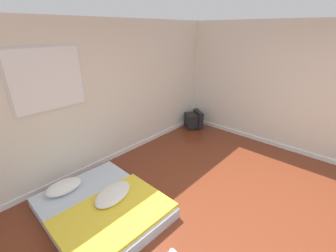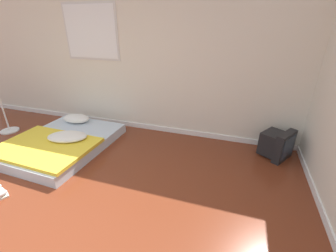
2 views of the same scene
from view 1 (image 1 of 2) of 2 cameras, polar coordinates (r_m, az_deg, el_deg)
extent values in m
plane|color=maroon|center=(3.28, 21.37, -26.37)|extent=(20.00, 20.00, 0.00)
cube|color=silver|center=(4.25, -15.99, 7.25)|extent=(7.95, 0.06, 2.60)
cube|color=white|center=(4.71, -14.02, -7.62)|extent=(7.95, 0.02, 0.09)
cube|color=silver|center=(3.73, -28.17, 10.33)|extent=(1.08, 0.01, 0.95)
cube|color=white|center=(3.73, -28.14, 10.32)|extent=(1.01, 0.01, 0.88)
cube|color=silver|center=(5.10, 35.50, 6.41)|extent=(0.06, 8.34, 2.60)
cube|color=white|center=(5.48, 32.37, -6.20)|extent=(0.02, 8.34, 0.09)
cube|color=silver|center=(3.53, -16.42, -19.28)|extent=(1.44, 1.78, 0.16)
ellipsoid|color=white|center=(3.85, -24.98, -13.83)|extent=(0.53, 0.36, 0.14)
cube|color=yellow|center=(3.25, -13.50, -20.91)|extent=(1.45, 1.05, 0.05)
ellipsoid|color=silver|center=(3.45, -13.82, -16.36)|extent=(0.70, 0.53, 0.11)
cube|color=black|center=(5.93, 5.93, 1.42)|extent=(0.42, 0.45, 0.36)
cube|color=black|center=(6.00, 7.63, 1.76)|extent=(0.33, 0.44, 0.44)
cube|color=#283342|center=(6.01, 8.16, 1.91)|extent=(0.20, 0.31, 0.32)
camera|label=2|loc=(3.94, 45.23, 9.09)|focal=24.00mm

